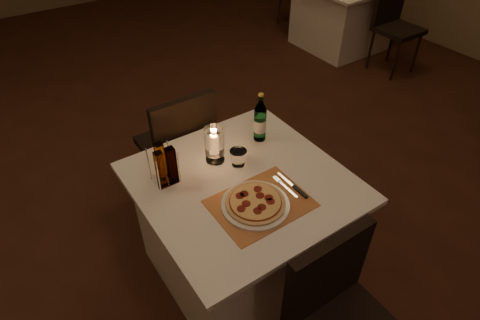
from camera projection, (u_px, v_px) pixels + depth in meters
floor at (198, 231)px, 2.72m from camera, size 8.00×10.00×0.02m
main_table at (242, 229)px, 2.24m from camera, size 1.00×1.00×0.74m
chair_near at (339, 310)px, 1.67m from camera, size 0.42×0.42×0.90m
chair_far at (180, 140)px, 2.58m from camera, size 0.42×0.42×0.90m
placemat at (260, 203)px, 1.88m from camera, size 0.45×0.34×0.00m
plate at (255, 205)px, 1.86m from camera, size 0.32×0.32×0.01m
pizza at (255, 202)px, 1.85m from camera, size 0.28×0.28×0.02m
fork at (283, 185)px, 1.97m from camera, size 0.02×0.18×0.00m
knife at (297, 189)px, 1.94m from camera, size 0.02×0.22×0.01m
tumbler at (238, 158)px, 2.07m from camera, size 0.09×0.09×0.09m
water_bottle at (260, 121)px, 2.20m from camera, size 0.07×0.07×0.29m
hurricane_candle at (214, 142)px, 2.05m from camera, size 0.10×0.10×0.20m
cruet_caddy at (165, 166)px, 1.94m from camera, size 0.12×0.12×0.21m
neighbor_table_right at (342, 15)px, 4.78m from camera, size 1.00×1.00×0.74m
neighbor_chair_ra at (394, 19)px, 4.22m from camera, size 0.42×0.42×0.90m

